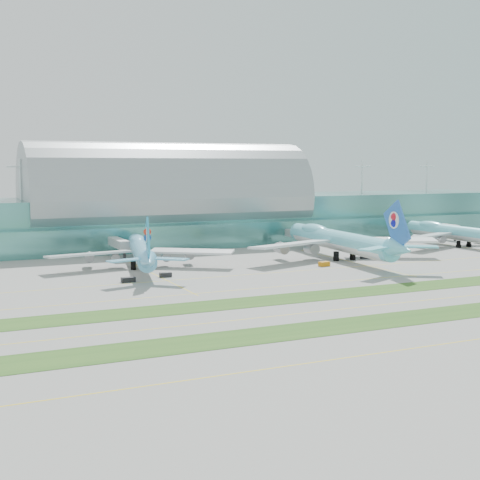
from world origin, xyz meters
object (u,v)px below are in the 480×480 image
airliner_b (141,250)px  airliner_d (457,232)px  airliner_c (338,239)px  terminal (168,211)px

airliner_b → airliner_d: 136.10m
airliner_c → terminal: bearing=124.0°
airliner_b → airliner_d: airliner_d is taller
airliner_d → airliner_c: bearing=-170.7°
terminal → airliner_d: terminal is taller
terminal → airliner_b: terminal is taller
terminal → airliner_b: (-30.10, -61.40, -8.33)m
terminal → airliner_c: 81.41m
airliner_b → terminal: bearing=76.3°
terminal → airliner_b: bearing=-116.1°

